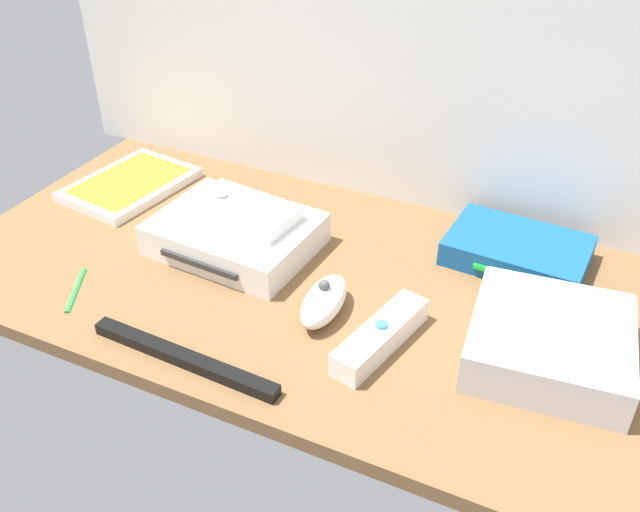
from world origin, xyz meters
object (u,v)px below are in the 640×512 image
network_router (517,250)px  mini_computer (550,341)px  game_console (235,234)px  remote_nunchuk (324,301)px  remote_classic_pad (244,210)px  remote_wand (381,336)px  stylus_pen (75,288)px  sensor_bar (184,358)px  game_case (130,184)px

network_router → mini_computer: bearing=-64.4°
game_console → network_router: 38.00cm
remote_nunchuk → remote_classic_pad: size_ratio=0.67×
remote_wand → stylus_pen: bearing=-157.3°
mini_computer → network_router: 19.19cm
game_console → remote_wand: (25.33, -10.43, -0.69)cm
mini_computer → remote_nunchuk: bearing=-172.3°
remote_nunchuk → sensor_bar: remote_nunchuk is taller
mini_computer → remote_nunchuk: 25.93cm
game_case → remote_nunchuk: bearing=-12.5°
network_router → game_console: bearing=-156.0°
game_case → remote_wand: remote_wand is taller
game_console → remote_classic_pad: size_ratio=1.44×
network_router → stylus_pen: size_ratio=2.08×
game_console → stylus_pen: game_console is taller
game_console → remote_wand: 27.40cm
game_case → stylus_pen: bearing=-58.8°
game_console → remote_classic_pad: (0.79, 1.39, 3.21)cm
network_router → sensor_bar: 45.82cm
stylus_pen → network_router: bearing=31.9°
game_case → sensor_bar: game_case is taller
remote_nunchuk → remote_classic_pad: remote_classic_pad is taller
mini_computer → game_case: mini_computer is taller
network_router → remote_nunchuk: remote_nunchuk is taller
game_console → network_router: game_console is taller
remote_nunchuk → stylus_pen: (-30.40, -9.21, -1.69)cm
remote_wand → game_console: bearing=170.4°
game_console → remote_classic_pad: bearing=64.2°
stylus_pen → game_console: bearing=52.2°
remote_nunchuk → stylus_pen: bearing=-165.9°
remote_classic_pad → mini_computer: bearing=-0.4°
remote_classic_pad → remote_wand: bearing=-18.1°
sensor_bar → remote_wand: bearing=34.8°
sensor_bar → stylus_pen: (-19.96, 5.07, -0.35)cm
mini_computer → sensor_bar: size_ratio=0.77×
remote_wand → remote_classic_pad: remote_classic_pad is taller
remote_classic_pad → sensor_bar: size_ratio=0.64×
mini_computer → game_case: size_ratio=0.90×
network_router → remote_wand: bearing=-109.9°
game_console → stylus_pen: bearing=-123.9°
mini_computer → network_router: size_ratio=0.99×
mini_computer → stylus_pen: mini_computer is taller
remote_nunchuk → stylus_pen: size_ratio=1.13×
game_case → stylus_pen: size_ratio=2.30×
game_console → game_case: game_console is taller
mini_computer → sensor_bar: mini_computer is taller
game_case → remote_nunchuk: 43.68cm
sensor_bar → game_console: bearing=109.1°
stylus_pen → game_case: bearing=113.3°
remote_nunchuk → stylus_pen: 31.81cm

